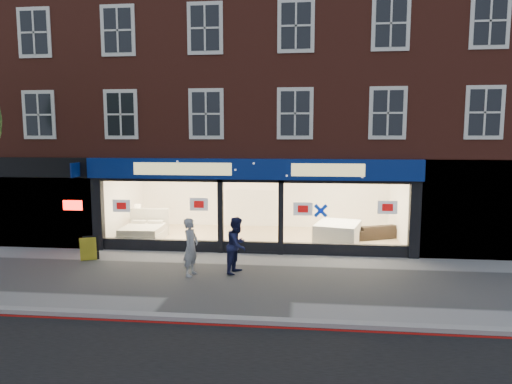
% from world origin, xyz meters
% --- Properties ---
extents(ground, '(120.00, 120.00, 0.00)m').
position_xyz_m(ground, '(0.00, 0.00, 0.00)').
color(ground, gray).
rests_on(ground, ground).
extents(kerb_line, '(60.00, 0.10, 0.01)m').
position_xyz_m(kerb_line, '(0.00, -3.10, 0.01)').
color(kerb_line, '#8C0A07').
rests_on(kerb_line, ground).
extents(kerb_stone, '(60.00, 0.25, 0.12)m').
position_xyz_m(kerb_stone, '(0.00, -2.90, 0.06)').
color(kerb_stone, gray).
rests_on(kerb_stone, ground).
extents(showroom_floor, '(11.00, 4.50, 0.10)m').
position_xyz_m(showroom_floor, '(0.00, 5.25, 0.05)').
color(showroom_floor, tan).
rests_on(showroom_floor, ground).
extents(building, '(19.00, 8.26, 10.30)m').
position_xyz_m(building, '(-0.02, 6.93, 6.67)').
color(building, maroon).
rests_on(building, ground).
extents(display_bed, '(1.63, 1.96, 1.06)m').
position_xyz_m(display_bed, '(-4.31, 4.33, 0.40)').
color(display_bed, beige).
rests_on(display_bed, showroom_floor).
extents(bedside_table, '(0.57, 0.57, 0.55)m').
position_xyz_m(bedside_table, '(-5.10, 5.86, 0.38)').
color(bedside_table, brown).
rests_on(bedside_table, showroom_floor).
extents(mattress_stack, '(1.92, 2.20, 0.75)m').
position_xyz_m(mattress_stack, '(3.10, 4.59, 0.47)').
color(mattress_stack, silver).
rests_on(mattress_stack, showroom_floor).
extents(sofa, '(2.01, 1.42, 0.55)m').
position_xyz_m(sofa, '(4.60, 5.46, 0.37)').
color(sofa, black).
rests_on(sofa, showroom_floor).
extents(a_board, '(0.61, 0.50, 0.80)m').
position_xyz_m(a_board, '(-5.14, 1.56, 0.40)').
color(a_board, gold).
rests_on(a_board, ground).
extents(pedestrian_grey, '(0.53, 0.69, 1.69)m').
position_xyz_m(pedestrian_grey, '(-1.43, 0.34, 0.85)').
color(pedestrian_grey, '#9C9EA4').
rests_on(pedestrian_grey, ground).
extents(pedestrian_blue, '(0.85, 0.97, 1.69)m').
position_xyz_m(pedestrian_blue, '(-0.12, 0.72, 0.84)').
color(pedestrian_blue, '#161A3F').
rests_on(pedestrian_blue, ground).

